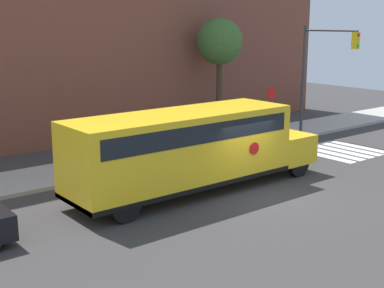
# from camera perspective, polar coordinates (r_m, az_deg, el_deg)

# --- Properties ---
(ground_plane) EXTENTS (60.00, 60.00, 0.00)m
(ground_plane) POSITION_cam_1_polar(r_m,az_deg,el_deg) (19.22, 6.76, -5.37)
(ground_plane) COLOR #3A3838
(sidewalk_strip) EXTENTS (44.00, 3.00, 0.15)m
(sidewalk_strip) POSITION_cam_1_polar(r_m,az_deg,el_deg) (24.01, -4.32, -1.41)
(sidewalk_strip) COLOR #B2ADA3
(sidewalk_strip) RESTS_ON ground
(building_backdrop) EXTENTS (32.00, 4.00, 13.00)m
(building_backdrop) POSITION_cam_1_polar(r_m,az_deg,el_deg) (28.88, -12.07, 13.63)
(building_backdrop) COLOR brown
(building_backdrop) RESTS_ON ground
(crosswalk_stripes) EXTENTS (3.30, 3.20, 0.01)m
(crosswalk_stripes) POSITION_cam_1_polar(r_m,az_deg,el_deg) (26.32, 15.78, -0.75)
(crosswalk_stripes) COLOR white
(crosswalk_stripes) RESTS_ON ground
(school_bus) EXTENTS (10.17, 2.57, 2.95)m
(school_bus) POSITION_cam_1_polar(r_m,az_deg,el_deg) (18.88, -0.29, -0.26)
(school_bus) COLOR yellow
(school_bus) RESTS_ON ground
(stop_sign) EXTENTS (0.61, 0.10, 2.81)m
(stop_sign) POSITION_cam_1_polar(r_m,az_deg,el_deg) (27.32, 8.37, 3.94)
(stop_sign) COLOR #38383A
(stop_sign) RESTS_ON ground
(traffic_light) EXTENTS (0.28, 3.32, 5.83)m
(traffic_light) POSITION_cam_1_polar(r_m,az_deg,el_deg) (28.36, 13.42, 8.20)
(traffic_light) COLOR #38383A
(traffic_light) RESTS_ON ground
(tree_near_sidewalk) EXTENTS (2.51, 2.51, 6.22)m
(tree_near_sidewalk) POSITION_cam_1_polar(r_m,az_deg,el_deg) (29.59, 2.96, 10.73)
(tree_near_sidewalk) COLOR #423323
(tree_near_sidewalk) RESTS_ON ground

